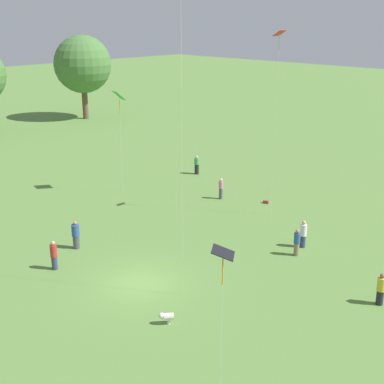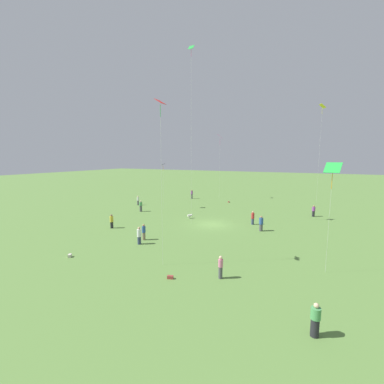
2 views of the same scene
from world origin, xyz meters
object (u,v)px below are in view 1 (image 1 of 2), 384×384
object	(u,v)px
person_4	(303,234)
person_7	(197,165)
person_5	(221,189)
picnic_bag_0	(266,202)
kite_4	(119,98)
person_2	(76,235)
kite_1	(279,45)
kite_3	(223,264)
person_6	(54,255)
person_9	(381,289)
person_8	(297,242)
dog_0	(166,316)

from	to	relation	value
person_4	person_7	size ratio (longest dim) A/B	1.03
person_5	picnic_bag_0	bearing A→B (deg)	21.91
picnic_bag_0	kite_4	bearing A→B (deg)	121.01
person_2	kite_1	world-z (taller)	kite_1
person_5	kite_4	xyz separation A→B (m)	(-4.29, 6.66, 6.71)
person_4	kite_4	bearing A→B (deg)	-44.79
person_5	kite_3	xyz separation A→B (m)	(-19.23, -16.84, 6.11)
person_5	person_6	bearing A→B (deg)	-90.38
kite_3	person_9	bearing A→B (deg)	12.83
kite_3	kite_4	world-z (taller)	kite_4
person_4	kite_3	distance (m)	18.55
person_8	dog_0	xyz separation A→B (m)	(-10.47, 0.10, -0.43)
person_4	person_6	xyz separation A→B (m)	(-12.29, 8.30, -0.00)
person_7	kite_4	bearing A→B (deg)	-138.61
person_6	kite_3	distance (m)	17.10
person_2	person_8	xyz separation A→B (m)	(8.54, -10.21, -0.04)
person_5	dog_0	distance (m)	17.99
dog_0	kite_4	bearing A→B (deg)	7.40
person_5	kite_4	bearing A→B (deg)	-152.31
kite_4	person_5	bearing A→B (deg)	-86.86
kite_1	person_2	bearing A→B (deg)	22.85
person_2	kite_3	distance (m)	19.13
person_8	kite_4	xyz separation A→B (m)	(0.26, 16.64, 6.72)
person_9	person_6	bearing A→B (deg)	1.31
person_9	kite_1	size ratio (longest dim) A/B	0.13
person_6	kite_1	xyz separation A→B (m)	(15.40, -3.61, 10.86)
person_6	person_8	world-z (taller)	person_6
person_5	picnic_bag_0	distance (m)	3.60
person_2	picnic_bag_0	size ratio (longest dim) A/B	3.85
person_4	person_7	distance (m)	17.06
kite_3	picnic_bag_0	bearing A→B (deg)	42.90
person_2	dog_0	distance (m)	10.31
picnic_bag_0	person_8	bearing A→B (deg)	-132.05
person_6	person_9	size ratio (longest dim) A/B	1.02
kite_1	dog_0	distance (m)	19.32
person_2	person_8	size ratio (longest dim) A/B	1.07
kite_1	kite_3	world-z (taller)	kite_1
person_4	kite_1	world-z (taller)	kite_1
person_6	person_9	distance (m)	17.40
person_9	kite_1	bearing A→B (deg)	-59.51
person_5	person_6	world-z (taller)	person_6
person_6	dog_0	distance (m)	8.62
person_6	picnic_bag_0	xyz separation A→B (m)	(17.17, -1.86, -0.74)
person_5	person_9	size ratio (longest dim) A/B	0.98
person_2	person_6	size ratio (longest dim) A/B	1.03
person_6	kite_4	bearing A→B (deg)	-53.11
person_5	kite_1	distance (m)	11.93
person_2	picnic_bag_0	world-z (taller)	person_2
person_2	person_4	distance (m)	13.88
person_2	person_9	size ratio (longest dim) A/B	1.05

